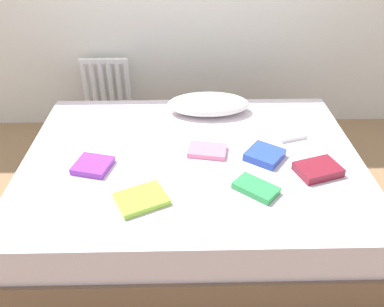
{
  "coord_description": "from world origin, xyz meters",
  "views": [
    {
      "loc": [
        -0.04,
        -1.9,
        1.8
      ],
      "look_at": [
        0.0,
        0.05,
        0.48
      ],
      "focal_mm": 36.81,
      "sensor_mm": 36.0,
      "label": 1
    }
  ],
  "objects_px": {
    "textbook_blue": "(265,155)",
    "textbook_pink": "(207,151)",
    "pillow": "(208,104)",
    "textbook_green": "(256,188)",
    "radiator": "(107,88)",
    "textbook_lime": "(141,199)",
    "textbook_purple": "(93,165)",
    "textbook_maroon": "(318,169)",
    "textbook_white": "(289,134)",
    "bed": "(192,189)"
  },
  "relations": [
    {
      "from": "radiator",
      "to": "textbook_green",
      "type": "distance_m",
      "value": 1.85
    },
    {
      "from": "radiator",
      "to": "textbook_blue",
      "type": "distance_m",
      "value": 1.68
    },
    {
      "from": "textbook_green",
      "to": "textbook_pink",
      "type": "distance_m",
      "value": 0.43
    },
    {
      "from": "textbook_blue",
      "to": "textbook_pink",
      "type": "height_order",
      "value": "textbook_blue"
    },
    {
      "from": "textbook_pink",
      "to": "radiator",
      "type": "bearing_deg",
      "value": 134.67
    },
    {
      "from": "textbook_purple",
      "to": "textbook_pink",
      "type": "relative_size",
      "value": 0.87
    },
    {
      "from": "textbook_purple",
      "to": "textbook_blue",
      "type": "bearing_deg",
      "value": 19.13
    },
    {
      "from": "pillow",
      "to": "textbook_green",
      "type": "relative_size",
      "value": 2.55
    },
    {
      "from": "textbook_pink",
      "to": "textbook_lime",
      "type": "distance_m",
      "value": 0.56
    },
    {
      "from": "radiator",
      "to": "textbook_purple",
      "type": "relative_size",
      "value": 2.64
    },
    {
      "from": "textbook_purple",
      "to": "textbook_maroon",
      "type": "height_order",
      "value": "textbook_maroon"
    },
    {
      "from": "textbook_white",
      "to": "textbook_pink",
      "type": "height_order",
      "value": "textbook_pink"
    },
    {
      "from": "textbook_purple",
      "to": "textbook_lime",
      "type": "height_order",
      "value": "textbook_purple"
    },
    {
      "from": "textbook_purple",
      "to": "textbook_green",
      "type": "bearing_deg",
      "value": 0.75
    },
    {
      "from": "bed",
      "to": "textbook_maroon",
      "type": "xyz_separation_m",
      "value": [
        0.69,
        -0.19,
        0.28
      ]
    },
    {
      "from": "textbook_white",
      "to": "radiator",
      "type": "bearing_deg",
      "value": 125.53
    },
    {
      "from": "textbook_lime",
      "to": "radiator",
      "type": "bearing_deg",
      "value": 79.31
    },
    {
      "from": "pillow",
      "to": "textbook_green",
      "type": "bearing_deg",
      "value": -77.14
    },
    {
      "from": "bed",
      "to": "textbook_lime",
      "type": "height_order",
      "value": "textbook_lime"
    },
    {
      "from": "textbook_green",
      "to": "textbook_pink",
      "type": "height_order",
      "value": "textbook_green"
    },
    {
      "from": "pillow",
      "to": "textbook_maroon",
      "type": "relative_size",
      "value": 2.44
    },
    {
      "from": "textbook_purple",
      "to": "textbook_green",
      "type": "relative_size",
      "value": 0.87
    },
    {
      "from": "textbook_pink",
      "to": "textbook_lime",
      "type": "relative_size",
      "value": 0.91
    },
    {
      "from": "bed",
      "to": "textbook_white",
      "type": "height_order",
      "value": "textbook_white"
    },
    {
      "from": "textbook_green",
      "to": "textbook_purple",
      "type": "bearing_deg",
      "value": -153.11
    },
    {
      "from": "textbook_maroon",
      "to": "pillow",
      "type": "bearing_deg",
      "value": 109.58
    },
    {
      "from": "textbook_green",
      "to": "textbook_lime",
      "type": "distance_m",
      "value": 0.59
    },
    {
      "from": "pillow",
      "to": "textbook_maroon",
      "type": "xyz_separation_m",
      "value": [
        0.56,
        -0.72,
        -0.04
      ]
    },
    {
      "from": "textbook_maroon",
      "to": "bed",
      "type": "bearing_deg",
      "value": 146.37
    },
    {
      "from": "textbook_white",
      "to": "textbook_lime",
      "type": "height_order",
      "value": "textbook_lime"
    },
    {
      "from": "radiator",
      "to": "textbook_purple",
      "type": "xyz_separation_m",
      "value": [
        0.14,
        -1.31,
        0.13
      ]
    },
    {
      "from": "pillow",
      "to": "textbook_purple",
      "type": "height_order",
      "value": "pillow"
    },
    {
      "from": "textbook_blue",
      "to": "textbook_lime",
      "type": "relative_size",
      "value": 0.77
    },
    {
      "from": "radiator",
      "to": "textbook_lime",
      "type": "height_order",
      "value": "radiator"
    },
    {
      "from": "bed",
      "to": "textbook_purple",
      "type": "xyz_separation_m",
      "value": [
        -0.56,
        -0.11,
        0.27
      ]
    },
    {
      "from": "textbook_green",
      "to": "textbook_maroon",
      "type": "xyz_separation_m",
      "value": [
        0.36,
        0.15,
        0.01
      ]
    },
    {
      "from": "textbook_lime",
      "to": "pillow",
      "type": "bearing_deg",
      "value": 41.48
    },
    {
      "from": "textbook_purple",
      "to": "textbook_white",
      "type": "distance_m",
      "value": 1.22
    },
    {
      "from": "textbook_purple",
      "to": "textbook_blue",
      "type": "height_order",
      "value": "textbook_blue"
    },
    {
      "from": "textbook_blue",
      "to": "radiator",
      "type": "bearing_deg",
      "value": 167.7
    },
    {
      "from": "pillow",
      "to": "textbook_lime",
      "type": "height_order",
      "value": "pillow"
    },
    {
      "from": "textbook_white",
      "to": "textbook_maroon",
      "type": "xyz_separation_m",
      "value": [
        0.07,
        -0.39,
        0.01
      ]
    },
    {
      "from": "textbook_blue",
      "to": "textbook_green",
      "type": "relative_size",
      "value": 0.85
    },
    {
      "from": "textbook_pink",
      "to": "textbook_lime",
      "type": "height_order",
      "value": "same"
    },
    {
      "from": "textbook_maroon",
      "to": "textbook_green",
      "type": "bearing_deg",
      "value": -176.6
    },
    {
      "from": "textbook_maroon",
      "to": "textbook_lime",
      "type": "distance_m",
      "value": 0.97
    },
    {
      "from": "pillow",
      "to": "textbook_white",
      "type": "relative_size",
      "value": 3.2
    },
    {
      "from": "textbook_blue",
      "to": "textbook_lime",
      "type": "height_order",
      "value": "textbook_blue"
    },
    {
      "from": "bed",
      "to": "radiator",
      "type": "xyz_separation_m",
      "value": [
        -0.7,
        1.2,
        0.14
      ]
    },
    {
      "from": "textbook_pink",
      "to": "textbook_blue",
      "type": "bearing_deg",
      "value": -0.72
    }
  ]
}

